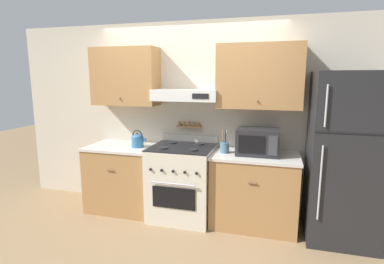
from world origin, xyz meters
name	(u,v)px	position (x,y,z in m)	size (l,w,h in m)	color
ground_plane	(175,227)	(0.00, 0.00, 0.00)	(16.00, 16.00, 0.00)	#937551
wall_back	(191,105)	(0.02, 0.64, 1.45)	(5.20, 0.46, 2.55)	beige
counter_left	(124,177)	(-0.87, 0.35, 0.45)	(0.93, 0.68, 0.90)	#AD7A47
counter_right	(254,190)	(0.92, 0.35, 0.45)	(1.04, 0.68, 0.90)	#AD7A47
stove_range	(182,182)	(0.00, 0.31, 0.48)	(0.79, 0.74, 1.04)	beige
refrigerator	(343,158)	(1.88, 0.29, 0.94)	(0.73, 0.76, 1.88)	#232326
tea_kettle	(138,140)	(-0.63, 0.33, 0.99)	(0.21, 0.16, 0.23)	teal
microwave	(258,142)	(0.94, 0.35, 1.06)	(0.50, 0.35, 0.32)	#232326
utensil_crock	(225,147)	(0.54, 0.33, 0.97)	(0.11, 0.11, 0.28)	slate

